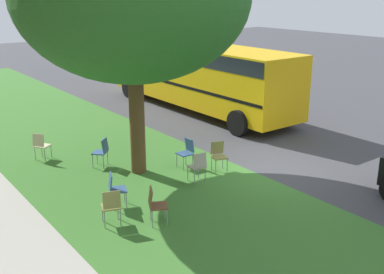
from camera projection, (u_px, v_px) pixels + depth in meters
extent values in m
plane|color=#424247|center=(259.00, 171.00, 13.82)|extent=(80.00, 80.00, 0.00)
cube|color=#3D752D|center=(171.00, 198.00, 11.98)|extent=(48.00, 6.00, 0.01)
cylinder|color=brown|center=(137.00, 114.00, 13.24)|extent=(0.44, 0.44, 3.51)
cube|color=beige|center=(43.00, 146.00, 14.67)|extent=(0.57, 0.57, 0.04)
cube|color=beige|center=(38.00, 140.00, 14.43)|extent=(0.38, 0.29, 0.40)
cylinder|color=gray|center=(51.00, 151.00, 14.83)|extent=(0.02, 0.02, 0.42)
cylinder|color=gray|center=(42.00, 150.00, 14.95)|extent=(0.02, 0.02, 0.42)
cylinder|color=gray|center=(45.00, 155.00, 14.53)|extent=(0.02, 0.02, 0.42)
cylinder|color=gray|center=(35.00, 154.00, 14.64)|extent=(0.02, 0.02, 0.42)
cube|color=#ADA393|center=(196.00, 167.00, 12.93)|extent=(0.43, 0.45, 0.04)
cube|color=#ADA393|center=(200.00, 161.00, 12.71)|extent=(0.12, 0.40, 0.40)
cylinder|color=gray|center=(198.00, 171.00, 13.22)|extent=(0.02, 0.02, 0.42)
cylinder|color=gray|center=(188.00, 174.00, 13.04)|extent=(0.02, 0.02, 0.42)
cylinder|color=gray|center=(205.00, 175.00, 12.95)|extent=(0.02, 0.02, 0.42)
cylinder|color=gray|center=(194.00, 178.00, 12.77)|extent=(0.02, 0.02, 0.42)
cube|color=#335184|center=(118.00, 190.00, 11.45)|extent=(0.54, 0.53, 0.04)
cube|color=#335184|center=(110.00, 181.00, 11.33)|extent=(0.40, 0.23, 0.40)
cylinder|color=gray|center=(126.00, 200.00, 11.39)|extent=(0.02, 0.02, 0.42)
cylinder|color=gray|center=(125.00, 194.00, 11.72)|extent=(0.02, 0.02, 0.42)
cylinder|color=gray|center=(113.00, 202.00, 11.31)|extent=(0.02, 0.02, 0.42)
cylinder|color=gray|center=(111.00, 196.00, 11.64)|extent=(0.02, 0.02, 0.42)
cube|color=olive|center=(111.00, 206.00, 10.56)|extent=(0.51, 0.53, 0.04)
cube|color=olive|center=(112.00, 200.00, 10.33)|extent=(0.21, 0.41, 0.40)
cylinder|color=gray|center=(118.00, 211.00, 10.84)|extent=(0.02, 0.02, 0.42)
cylinder|color=gray|center=(102.00, 213.00, 10.73)|extent=(0.02, 0.02, 0.42)
cylinder|color=gray|center=(121.00, 218.00, 10.53)|extent=(0.02, 0.02, 0.42)
cylinder|color=gray|center=(105.00, 220.00, 10.42)|extent=(0.02, 0.02, 0.42)
cube|color=brown|center=(159.00, 206.00, 10.59)|extent=(0.55, 0.55, 0.04)
cube|color=brown|center=(150.00, 197.00, 10.48)|extent=(0.40, 0.25, 0.40)
cylinder|color=gray|center=(167.00, 218.00, 10.52)|extent=(0.02, 0.02, 0.42)
cylinder|color=gray|center=(165.00, 211.00, 10.85)|extent=(0.02, 0.02, 0.42)
cylinder|color=gray|center=(152.00, 219.00, 10.46)|extent=(0.02, 0.02, 0.42)
cylinder|color=gray|center=(151.00, 212.00, 10.79)|extent=(0.02, 0.02, 0.42)
cube|color=olive|center=(219.00, 157.00, 13.67)|extent=(0.51, 0.52, 0.04)
cube|color=olive|center=(217.00, 148.00, 13.76)|extent=(0.20, 0.41, 0.40)
cylinder|color=gray|center=(216.00, 167.00, 13.53)|extent=(0.02, 0.02, 0.42)
cylinder|color=gray|center=(227.00, 166.00, 13.64)|extent=(0.02, 0.02, 0.42)
cylinder|color=gray|center=(212.00, 163.00, 13.83)|extent=(0.02, 0.02, 0.42)
cylinder|color=gray|center=(223.00, 162.00, 13.94)|extent=(0.02, 0.02, 0.42)
cube|color=#335184|center=(100.00, 152.00, 14.07)|extent=(0.58, 0.58, 0.04)
cube|color=#335184|center=(105.00, 145.00, 13.96)|extent=(0.33, 0.35, 0.40)
cylinder|color=gray|center=(97.00, 157.00, 14.33)|extent=(0.02, 0.02, 0.42)
cylinder|color=gray|center=(93.00, 161.00, 14.00)|extent=(0.02, 0.02, 0.42)
cylinder|color=gray|center=(108.00, 158.00, 14.28)|extent=(0.02, 0.02, 0.42)
cylinder|color=gray|center=(103.00, 162.00, 13.94)|extent=(0.02, 0.02, 0.42)
cube|color=#335184|center=(185.00, 154.00, 13.96)|extent=(0.43, 0.41, 0.04)
cube|color=#335184|center=(189.00, 145.00, 13.99)|extent=(0.40, 0.09, 0.40)
cylinder|color=gray|center=(177.00, 160.00, 14.07)|extent=(0.02, 0.02, 0.42)
cylinder|color=gray|center=(184.00, 164.00, 13.79)|extent=(0.02, 0.02, 0.42)
cylinder|color=gray|center=(186.00, 158.00, 14.26)|extent=(0.02, 0.02, 0.42)
cylinder|color=gray|center=(193.00, 161.00, 13.98)|extent=(0.02, 0.02, 0.42)
cube|color=yellow|center=(198.00, 73.00, 20.43)|extent=(10.40, 2.44, 2.50)
cube|color=black|center=(198.00, 81.00, 20.54)|extent=(10.30, 2.46, 0.12)
cube|color=black|center=(198.00, 53.00, 20.16)|extent=(10.30, 2.46, 0.56)
cylinder|color=black|center=(129.00, 88.00, 23.10)|extent=(0.96, 0.28, 0.96)
cylinder|color=black|center=(171.00, 82.00, 24.55)|extent=(0.96, 0.28, 0.96)
cylinder|color=black|center=(238.00, 123.00, 17.02)|extent=(0.96, 0.28, 0.96)
cylinder|color=black|center=(285.00, 113.00, 18.47)|extent=(0.96, 0.28, 0.96)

